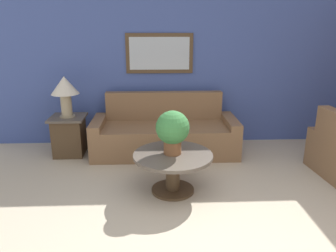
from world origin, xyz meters
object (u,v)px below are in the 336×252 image
Objects in this scene: side_table at (69,135)px; table_lamp at (65,89)px; couch_main at (165,134)px; potted_plant_on_table at (173,130)px; coffee_table at (173,164)px.

table_lamp reaches higher than side_table.
couch_main is 1.38m from potted_plant_on_table.
table_lamp reaches higher than couch_main.
couch_main is 3.65× the size of side_table.
coffee_table is at bearing -76.99° from potted_plant_on_table.
side_table is at bearing 140.91° from potted_plant_on_table.
potted_plant_on_table is (0.05, -1.29, 0.49)m from couch_main.
table_lamp is (0.00, 0.00, 0.73)m from side_table.
potted_plant_on_table is (1.55, -1.26, -0.26)m from table_lamp.
side_table is at bearing 140.58° from coffee_table.
potted_plant_on_table is at bearing -39.09° from side_table.
side_table reaches higher than coffee_table.
table_lamp is (-1.55, 1.28, 0.69)m from coffee_table.
couch_main is at bearing 92.40° from coffee_table.
couch_main is 2.36× the size of coffee_table.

